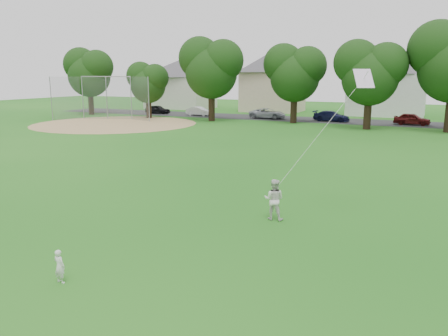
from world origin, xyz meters
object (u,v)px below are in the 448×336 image
at_px(toddler, 59,266).
at_px(kite, 318,136).
at_px(baseball_backstop, 105,98).
at_px(older_boy, 274,199).

distance_m(toddler, kite, 9.58).
bearing_deg(baseball_backstop, older_boy, -41.18).
height_order(toddler, older_boy, older_boy).
bearing_deg(baseball_backstop, kite, -39.19).
bearing_deg(toddler, older_boy, -111.31).
distance_m(older_boy, kite, 2.82).
relative_size(older_boy, baseball_backstop, 0.14).
distance_m(kite, baseball_backstop, 41.85).
xyz_separation_m(toddler, older_boy, (3.28, 7.20, 0.32)).
bearing_deg(baseball_backstop, toddler, -51.05).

